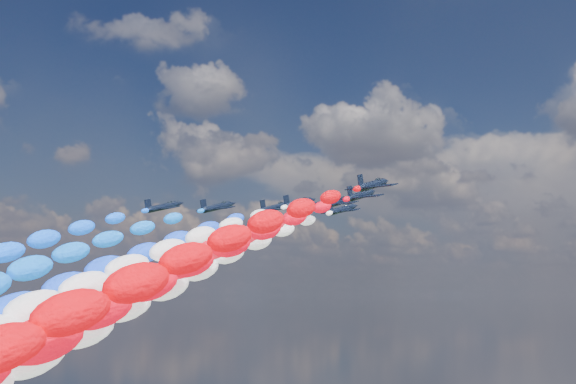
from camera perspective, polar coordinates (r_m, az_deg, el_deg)
The scene contains 14 objects.
jet_0 at distance 170.28m, azimuth -9.62°, elevation -1.14°, with size 9.54×12.80×2.82m, color black, non-canonical shape.
jet_1 at distance 168.92m, azimuth -5.48°, elevation -1.17°, with size 9.54×12.80×2.82m, color black, non-canonical shape.
jet_2 at distance 169.13m, azimuth -1.02°, elevation -1.21°, with size 9.54×12.80×2.82m, color black, non-canonical shape.
trail_2 at distance 126.39m, azimuth -18.37°, elevation -8.79°, with size 7.12×116.77×49.72m, color blue, non-canonical shape.
jet_3 at distance 161.21m, azimuth 0.86°, elevation -0.87°, with size 9.54×12.80×2.82m, color black, non-canonical shape.
trail_3 at distance 117.16m, azimuth -17.05°, elevation -8.94°, with size 7.12×116.77×49.72m, color white, non-canonical shape.
jet_4 at distance 173.28m, azimuth 4.18°, elevation -1.35°, with size 9.54×12.80×2.82m, color black, non-canonical shape.
trail_4 at distance 126.10m, azimuth -10.99°, elevation -9.05°, with size 7.12×116.77×49.72m, color white, non-canonical shape.
jet_5 at distance 159.65m, azimuth 3.89°, elevation -0.79°, with size 9.54×12.80×2.82m, color black, non-canonical shape.
trail_5 at distance 113.13m, azimuth -13.21°, elevation -9.13°, with size 7.12×116.77×49.72m, color red, non-canonical shape.
jet_6 at distance 148.85m, azimuth 5.64°, elevation -0.24°, with size 9.54×12.80×2.82m, color black, non-canonical shape.
trail_6 at distance 101.33m, azimuth -12.55°, elevation -9.30°, with size 7.12×116.77×49.72m, color red, non-canonical shape.
jet_7 at distance 135.20m, azimuth 6.54°, elevation 0.56°, with size 9.54×12.80×2.82m, color black, non-canonical shape.
trail_7 at distance 87.57m, azimuth -14.04°, elevation -9.49°, with size 7.12×116.77×49.72m, color red, non-canonical shape.
Camera 1 is at (94.67, -120.61, 91.93)m, focal length 46.11 mm.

